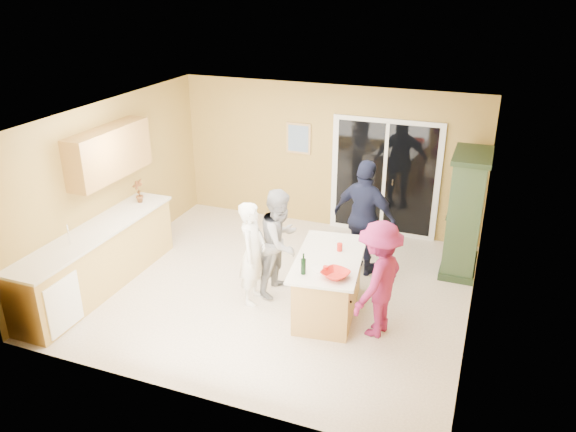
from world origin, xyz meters
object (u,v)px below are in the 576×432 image
(woman_white, at_px, (253,253))
(woman_magenta, at_px, (378,279))
(kitchen_island, at_px, (328,286))
(green_hutch, at_px, (465,215))
(woman_navy, at_px, (365,218))
(woman_grey, at_px, (280,242))

(woman_white, distance_m, woman_magenta, 1.80)
(kitchen_island, relative_size, woman_magenta, 1.08)
(green_hutch, height_order, woman_navy, green_hutch)
(woman_white, relative_size, woman_magenta, 0.97)
(green_hutch, relative_size, woman_magenta, 1.23)
(kitchen_island, height_order, woman_white, woman_white)
(woman_navy, height_order, woman_magenta, woman_navy)
(woman_navy, bearing_deg, woman_magenta, 126.99)
(kitchen_island, bearing_deg, woman_grey, 153.32)
(woman_grey, bearing_deg, woman_white, 156.51)
(kitchen_island, distance_m, woman_grey, 0.95)
(green_hutch, xyz_separation_m, woman_white, (-2.66, -2.01, -0.18))
(woman_grey, bearing_deg, woman_magenta, -100.63)
(woman_white, height_order, woman_grey, woman_grey)
(green_hutch, xyz_separation_m, woman_navy, (-1.42, -0.63, -0.02))
(green_hutch, relative_size, woman_grey, 1.21)
(kitchen_island, bearing_deg, woman_white, 178.85)
(kitchen_island, xyz_separation_m, woman_white, (-1.07, -0.11, 0.37))
(woman_white, bearing_deg, woman_grey, -37.06)
(kitchen_island, distance_m, woman_white, 1.14)
(woman_navy, bearing_deg, green_hutch, -138.91)
(woman_white, bearing_deg, woman_magenta, -99.28)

